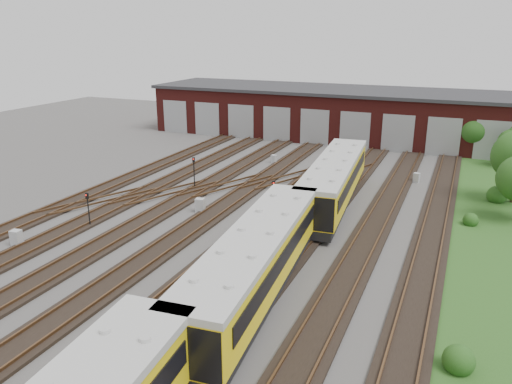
% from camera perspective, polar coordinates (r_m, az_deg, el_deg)
% --- Properties ---
extents(ground, '(120.00, 120.00, 0.00)m').
position_cam_1_polar(ground, '(32.21, -7.77, -7.25)').
color(ground, '#413E3C').
rests_on(ground, ground).
extents(track_network, '(30.40, 70.00, 0.33)m').
position_cam_1_polar(track_network, '(32.70, -7.51, -6.63)').
color(track_network, black).
rests_on(track_network, ground).
extents(maintenance_shed, '(51.00, 12.50, 6.35)m').
position_cam_1_polar(maintenance_shed, '(67.38, 9.86, 8.88)').
color(maintenance_shed, '#561815').
rests_on(maintenance_shed, ground).
extents(grass_verge, '(8.00, 55.00, 0.05)m').
position_cam_1_polar(grass_verge, '(37.57, 27.17, -5.36)').
color(grass_verge, '#264D19').
rests_on(grass_verge, ground).
extents(metro_train, '(4.43, 48.90, 3.45)m').
position_cam_1_polar(metro_train, '(26.40, 0.04, -7.97)').
color(metro_train, black).
rests_on(metro_train, ground).
extents(signal_mast_0, '(0.22, 0.21, 2.58)m').
position_cam_1_polar(signal_mast_0, '(37.85, -18.65, -1.44)').
color(signal_mast_0, black).
rests_on(signal_mast_0, ground).
extents(signal_mast_1, '(0.26, 0.24, 2.97)m').
position_cam_1_polar(signal_mast_1, '(44.57, -7.10, 2.60)').
color(signal_mast_1, black).
rests_on(signal_mast_1, ground).
extents(signal_mast_2, '(0.26, 0.25, 2.70)m').
position_cam_1_polar(signal_mast_2, '(38.26, 2.01, -0.12)').
color(signal_mast_2, black).
rests_on(signal_mast_2, ground).
extents(signal_mast_3, '(0.24, 0.22, 3.08)m').
position_cam_1_polar(signal_mast_3, '(39.71, 6.28, 0.80)').
color(signal_mast_3, black).
rests_on(signal_mast_3, ground).
extents(relay_cabinet_0, '(0.71, 0.62, 1.08)m').
position_cam_1_polar(relay_cabinet_0, '(36.77, -25.70, -4.76)').
color(relay_cabinet_0, '#B1B4B7').
rests_on(relay_cabinet_0, ground).
extents(relay_cabinet_1, '(0.63, 0.58, 0.88)m').
position_cam_1_polar(relay_cabinet_1, '(53.72, 2.06, 3.80)').
color(relay_cabinet_1, '#B1B4B7').
rests_on(relay_cabinet_1, ground).
extents(relay_cabinet_2, '(0.76, 0.66, 1.12)m').
position_cam_1_polar(relay_cabinet_2, '(39.33, -6.41, -1.53)').
color(relay_cabinet_2, '#B1B4B7').
rests_on(relay_cabinet_2, ground).
extents(relay_cabinet_3, '(0.71, 0.61, 1.11)m').
position_cam_1_polar(relay_cabinet_3, '(43.77, 9.98, 0.35)').
color(relay_cabinet_3, '#B1B4B7').
rests_on(relay_cabinet_3, ground).
extents(relay_cabinet_4, '(0.63, 0.57, 0.90)m').
position_cam_1_polar(relay_cabinet_4, '(49.13, 17.86, 1.57)').
color(relay_cabinet_4, '#B1B4B7').
rests_on(relay_cabinet_4, ground).
extents(tree_0, '(3.19, 3.19, 5.29)m').
position_cam_1_polar(tree_0, '(60.69, 23.64, 6.82)').
color(tree_0, '#332517').
rests_on(tree_0, ground).
extents(tree_1, '(2.77, 2.77, 4.58)m').
position_cam_1_polar(tree_1, '(57.79, 27.21, 5.37)').
color(tree_1, '#332517').
rests_on(tree_1, ground).
extents(bush_0, '(1.36, 1.36, 1.36)m').
position_cam_1_polar(bush_0, '(23.55, 22.20, -17.00)').
color(bush_0, '#1F4814').
rests_on(bush_0, ground).
extents(bush_1, '(1.10, 1.10, 1.10)m').
position_cam_1_polar(bush_1, '(39.77, 23.36, -2.76)').
color(bush_1, '#1F4814').
rests_on(bush_1, ground).
extents(bush_2, '(1.61, 1.61, 1.61)m').
position_cam_1_polar(bush_2, '(45.93, 25.85, -0.06)').
color(bush_2, '#1F4814').
rests_on(bush_2, ground).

